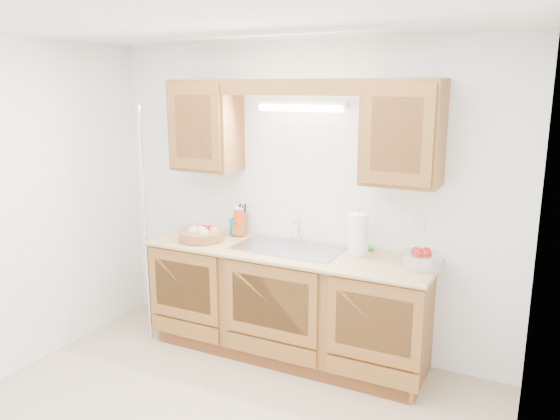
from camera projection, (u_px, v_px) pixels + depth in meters
The scene contains 17 objects.
room at pixel (199, 244), 3.16m from camera, with size 3.52×3.50×2.50m.
base_cabinets at pixel (288, 303), 4.39m from camera, with size 2.20×0.60×0.86m, color brown.
countertop at pixel (287, 251), 4.28m from camera, with size 2.30×0.63×0.04m, color tan.
upper_cabinet_left at pixel (206, 126), 4.56m from camera, with size 0.55×0.33×0.75m, color brown.
upper_cabinet_right at pixel (403, 133), 3.84m from camera, with size 0.55×0.33×0.75m, color brown.
valance at pixel (288, 87), 4.00m from camera, with size 2.20×0.05×0.12m, color brown.
fluorescent_fixture at pixel (301, 106), 4.23m from camera, with size 0.76×0.08×0.08m.
sink at pixel (289, 257), 4.31m from camera, with size 0.84×0.46×0.36m.
wire_shelf_pole at pixel (145, 227), 4.56m from camera, with size 0.03×0.03×2.00m, color silver.
outlet_plate at pixel (420, 223), 4.07m from camera, with size 0.08×0.01×0.12m, color white.
fruit_basket at pixel (202, 234), 4.52m from camera, with size 0.38×0.38×0.12m.
knife_block at pixel (240, 224), 4.65m from camera, with size 0.12×0.17×0.28m.
orange_canister at pixel (238, 222), 4.62m from camera, with size 0.10×0.10×0.25m.
soap_bottle at pixel (237, 223), 4.66m from camera, with size 0.10×0.10×0.21m, color #2462B5.
sponge at pixel (366, 249), 4.25m from camera, with size 0.13×0.10×0.02m.
paper_towel at pixel (358, 234), 4.10m from camera, with size 0.19×0.19×0.38m.
apple_bowl at pixel (421, 259), 3.82m from camera, with size 0.38×0.38×0.15m.
Camera 1 is at (1.78, -2.51, 2.15)m, focal length 35.00 mm.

